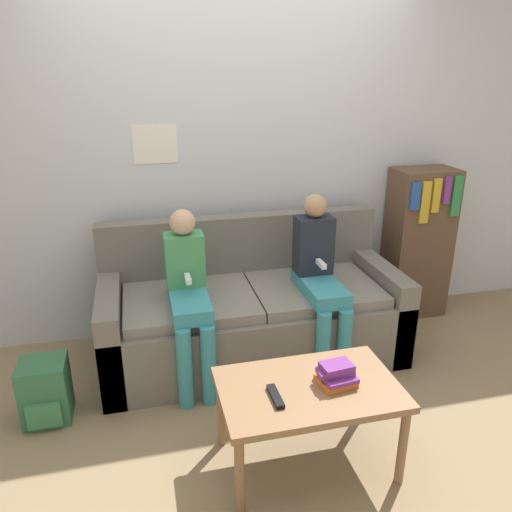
# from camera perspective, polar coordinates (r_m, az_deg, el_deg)

# --- Properties ---
(ground_plane) EXTENTS (10.00, 10.00, 0.00)m
(ground_plane) POSITION_cam_1_polar(r_m,az_deg,el_deg) (3.17, 1.82, -15.91)
(ground_plane) COLOR #937A56
(wall_back) EXTENTS (8.00, 0.06, 2.60)m
(wall_back) POSITION_cam_1_polar(r_m,az_deg,el_deg) (3.62, -2.52, 11.34)
(wall_back) COLOR silver
(wall_back) RESTS_ON ground_plane
(couch) EXTENTS (1.99, 0.85, 0.92)m
(couch) POSITION_cam_1_polar(r_m,az_deg,el_deg) (3.46, -0.56, -6.56)
(couch) COLOR #6B665B
(couch) RESTS_ON ground_plane
(coffee_table) EXTENTS (0.87, 0.55, 0.46)m
(coffee_table) POSITION_cam_1_polar(r_m,az_deg,el_deg) (2.53, 6.05, -15.57)
(coffee_table) COLOR #8E6642
(coffee_table) RESTS_ON ground_plane
(person_left) EXTENTS (0.24, 0.58, 1.09)m
(person_left) POSITION_cam_1_polar(r_m,az_deg,el_deg) (3.07, -7.73, -4.07)
(person_left) COLOR teal
(person_left) RESTS_ON ground_plane
(person_right) EXTENTS (0.24, 0.58, 1.14)m
(person_right) POSITION_cam_1_polar(r_m,az_deg,el_deg) (3.25, 7.29, -2.23)
(person_right) COLOR teal
(person_right) RESTS_ON ground_plane
(tv_remote) EXTENTS (0.04, 0.17, 0.02)m
(tv_remote) POSITION_cam_1_polar(r_m,az_deg,el_deg) (2.40, 2.24, -15.73)
(tv_remote) COLOR black
(tv_remote) RESTS_ON coffee_table
(book_stack) EXTENTS (0.19, 0.17, 0.11)m
(book_stack) POSITION_cam_1_polar(r_m,az_deg,el_deg) (2.50, 9.19, -13.28)
(book_stack) COLOR orange
(book_stack) RESTS_ON coffee_table
(bookshelf) EXTENTS (0.47, 0.33, 1.18)m
(bookshelf) POSITION_cam_1_polar(r_m,az_deg,el_deg) (4.14, 18.00, 1.44)
(bookshelf) COLOR brown
(bookshelf) RESTS_ON ground_plane
(backpack) EXTENTS (0.26, 0.27, 0.36)m
(backpack) POSITION_cam_1_polar(r_m,az_deg,el_deg) (3.16, -22.93, -14.05)
(backpack) COLOR #336B42
(backpack) RESTS_ON ground_plane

